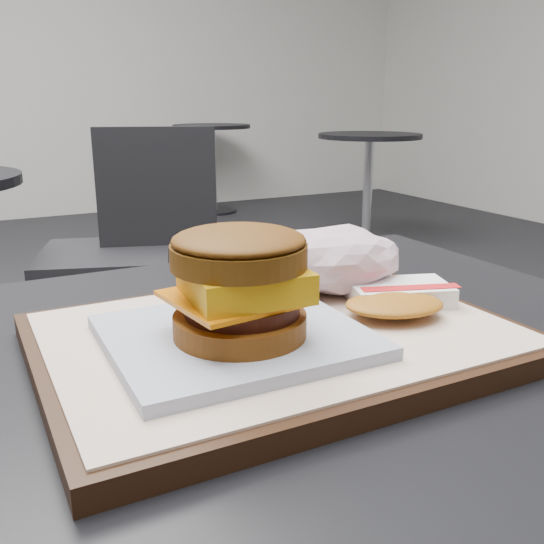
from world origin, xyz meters
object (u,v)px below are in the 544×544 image
at_px(serving_tray, 278,339).
at_px(hash_brown, 397,298).
at_px(crumpled_wrapper, 334,259).
at_px(breakfast_sandwich, 239,297).
at_px(customer_table, 244,543).
at_px(neighbor_chair, 124,240).

bearing_deg(serving_tray, hash_brown, -4.66).
bearing_deg(crumpled_wrapper, breakfast_sandwich, -148.58).
bearing_deg(hash_brown, serving_tray, 175.34).
bearing_deg(customer_table, hash_brown, -6.45).
distance_m(customer_table, neighbor_chair, 1.60).
xyz_separation_m(serving_tray, crumpled_wrapper, (0.10, 0.07, 0.04)).
bearing_deg(serving_tray, neighbor_chair, 80.71).
height_order(serving_tray, crumpled_wrapper, crumpled_wrapper).
bearing_deg(serving_tray, breakfast_sandwich, -155.31).
bearing_deg(crumpled_wrapper, neighbor_chair, 83.91).
bearing_deg(breakfast_sandwich, hash_brown, 3.90).
bearing_deg(hash_brown, customer_table, 173.55).
relative_size(hash_brown, crumpled_wrapper, 0.95).
bearing_deg(hash_brown, breakfast_sandwich, -176.10).
relative_size(serving_tray, crumpled_wrapper, 2.74).
xyz_separation_m(hash_brown, neighbor_chair, (0.14, 1.59, -0.29)).
relative_size(breakfast_sandwich, neighbor_chair, 0.22).
relative_size(customer_table, hash_brown, 6.08).
bearing_deg(breakfast_sandwich, serving_tray, 24.69).
height_order(serving_tray, neighbor_chair, neighbor_chair).
height_order(serving_tray, breakfast_sandwich, breakfast_sandwich).
relative_size(customer_table, breakfast_sandwich, 4.15).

